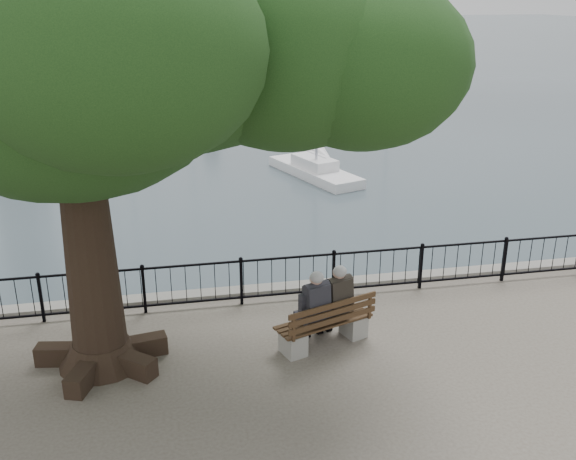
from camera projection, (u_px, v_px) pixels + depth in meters
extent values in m
cube|color=gray|center=(284.00, 310.00, 14.44)|extent=(200.00, 0.40, 1.20)
plane|color=#354349|center=(170.00, 38.00, 106.55)|extent=(260.00, 260.00, 0.00)
cube|color=black|center=(288.00, 258.00, 13.46)|extent=(22.00, 0.04, 0.04)
cube|color=black|center=(288.00, 293.00, 13.75)|extent=(22.00, 0.04, 0.04)
cube|color=gray|center=(293.00, 343.00, 11.67)|extent=(0.50, 0.56, 0.43)
cube|color=gray|center=(353.00, 325.00, 12.32)|extent=(0.50, 0.56, 0.43)
cube|color=#362414|center=(324.00, 322.00, 11.91)|extent=(1.95, 1.12, 0.04)
cube|color=#362414|center=(333.00, 313.00, 11.57)|extent=(1.79, 0.66, 0.42)
cube|color=black|center=(313.00, 319.00, 11.75)|extent=(0.46, 0.42, 0.25)
cube|color=black|center=(317.00, 302.00, 11.52)|extent=(0.52, 0.39, 0.63)
sphere|color=tan|center=(316.00, 279.00, 11.41)|extent=(0.24, 0.24, 0.24)
ellipsoid|color=#9A9A9A|center=(317.00, 277.00, 11.37)|extent=(0.25, 0.25, 0.21)
cube|color=black|center=(304.00, 329.00, 12.12)|extent=(0.47, 0.54, 0.47)
cube|color=black|center=(336.00, 312.00, 11.99)|extent=(0.46, 0.42, 0.25)
cube|color=black|center=(340.00, 295.00, 11.76)|extent=(0.52, 0.39, 0.63)
sphere|color=tan|center=(339.00, 273.00, 11.64)|extent=(0.24, 0.24, 0.24)
ellipsoid|color=#9A9A9A|center=(340.00, 271.00, 11.61)|extent=(0.25, 0.25, 0.21)
cube|color=black|center=(326.00, 322.00, 12.36)|extent=(0.47, 0.54, 0.47)
cone|color=black|center=(102.00, 352.00, 11.38)|extent=(1.51, 1.51, 0.44)
cone|color=black|center=(87.00, 223.00, 10.53)|extent=(0.98, 0.98, 5.32)
ellipsoid|color=#183713|center=(69.00, 68.00, 9.67)|extent=(5.15, 5.15, 4.01)
ellipsoid|color=#183713|center=(179.00, 40.00, 10.18)|extent=(4.61, 4.61, 3.60)
ellipsoid|color=#183713|center=(286.00, 51.00, 10.30)|extent=(4.08, 4.08, 3.18)
ellipsoid|color=#183713|center=(361.00, 63.00, 10.25)|extent=(3.55, 3.55, 2.77)
ellipsoid|color=#183713|center=(27.00, 26.00, 10.80)|extent=(4.08, 4.08, 3.18)
ellipsoid|color=#183713|center=(116.00, 51.00, 8.30)|extent=(4.08, 4.08, 3.18)
ellipsoid|color=#183713|center=(218.00, 15.00, 11.00)|extent=(3.90, 3.90, 3.04)
cube|color=gray|center=(2.00, 61.00, 65.36)|extent=(10.25, 10.25, 1.40)
cube|color=gray|center=(207.00, 70.00, 57.98)|extent=(5.55, 5.55, 1.40)
cube|color=gray|center=(206.00, 43.00, 57.16)|extent=(2.04, 2.40, 3.70)
cube|color=gray|center=(205.00, 19.00, 56.46)|extent=(2.40, 2.77, 0.30)
cube|color=gray|center=(205.00, 10.00, 56.44)|extent=(1.20, 2.04, 1.30)
cube|color=gray|center=(205.00, 2.00, 55.36)|extent=(1.39, 0.93, 1.48)
cube|color=white|center=(36.00, 169.00, 27.49)|extent=(2.48, 4.98, 0.53)
cube|color=white|center=(34.00, 157.00, 27.32)|extent=(1.43, 2.13, 0.40)
cylinder|color=silver|center=(20.00, 69.00, 25.79)|extent=(0.11, 0.11, 7.79)
cube|color=white|center=(129.00, 141.00, 32.62)|extent=(1.55, 5.14, 0.57)
cube|color=white|center=(128.00, 131.00, 32.45)|extent=(1.09, 2.10, 0.43)
cylinder|color=silver|center=(119.00, 35.00, 30.56)|extent=(0.11, 0.11, 9.76)
cube|color=white|center=(314.00, 174.00, 26.72)|extent=(3.08, 5.36, 0.58)
cube|color=white|center=(315.00, 162.00, 26.55)|extent=(1.70, 2.34, 0.43)
cylinder|color=silver|center=(318.00, 36.00, 24.53)|extent=(0.12, 0.12, 10.47)
cube|color=white|center=(386.00, 123.00, 37.20)|extent=(1.72, 5.42, 0.60)
cube|color=white|center=(386.00, 114.00, 37.03)|extent=(1.19, 2.23, 0.45)
cylinder|color=silver|center=(392.00, 41.00, 35.33)|extent=(0.12, 0.12, 8.59)
cube|color=white|center=(190.00, 114.00, 39.72)|extent=(2.17, 4.97, 0.53)
cube|color=white|center=(190.00, 106.00, 39.55)|extent=(1.31, 2.10, 0.40)
cylinder|color=silver|center=(186.00, 34.00, 37.80)|extent=(0.11, 0.11, 9.02)
cube|color=white|center=(312.00, 100.00, 45.16)|extent=(2.19, 5.00, 0.54)
cube|color=white|center=(312.00, 93.00, 44.98)|extent=(1.32, 2.12, 0.40)
cylinder|color=silver|center=(314.00, 28.00, 43.22)|extent=(0.11, 0.11, 9.10)
cube|color=white|center=(147.00, 101.00, 44.55)|extent=(3.51, 5.64, 0.61)
cube|color=white|center=(146.00, 94.00, 44.38)|extent=(1.89, 2.49, 0.46)
cylinder|color=silver|center=(140.00, 9.00, 42.16)|extent=(0.12, 0.12, 11.50)
cube|color=white|center=(22.00, 103.00, 43.69)|extent=(3.22, 5.76, 0.62)
cube|color=white|center=(21.00, 96.00, 43.52)|extent=(1.79, 2.50, 0.46)
cylinder|color=silver|center=(7.00, 3.00, 41.16)|extent=(0.12, 0.12, 12.32)
cube|color=white|center=(107.00, 121.00, 37.58)|extent=(1.61, 4.84, 0.53)
cube|color=white|center=(107.00, 113.00, 37.40)|extent=(1.09, 2.00, 0.40)
cylinder|color=silver|center=(98.00, 30.00, 35.54)|extent=(0.11, 0.11, 9.71)
cube|color=brown|center=(355.00, 43.00, 89.80)|extent=(30.00, 8.00, 1.20)
cylinder|color=black|center=(324.00, 26.00, 86.17)|extent=(0.70, 0.70, 4.00)
cylinder|color=black|center=(363.00, 24.00, 89.11)|extent=(0.70, 0.70, 4.00)
cylinder|color=black|center=(406.00, 24.00, 89.29)|extent=(0.70, 0.70, 4.00)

